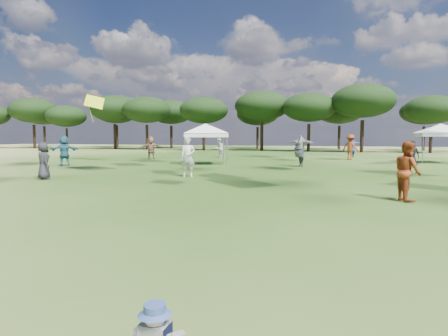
{
  "coord_description": "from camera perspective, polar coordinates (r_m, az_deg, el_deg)",
  "views": [
    {
      "loc": [
        0.83,
        -0.21,
        1.78
      ],
      "look_at": [
        -0.34,
        3.61,
        1.44
      ],
      "focal_mm": 30.0,
      "sensor_mm": 36.0,
      "label": 1
    }
  ],
  "objects": [
    {
      "name": "tree_line",
      "position": [
        47.79,
        19.14,
        8.96
      ],
      "size": [
        108.78,
        17.63,
        7.77
      ],
      "color": "black",
      "rests_on": "ground"
    },
    {
      "name": "tent_left",
      "position": [
        23.72,
        -2.85,
        6.46
      ],
      "size": [
        5.03,
        5.03,
        2.87
      ],
      "rotation": [
        0.0,
        0.0,
        0.38
      ],
      "color": "gray",
      "rests_on": "ground"
    },
    {
      "name": "tent_right",
      "position": [
        28.81,
        30.14,
        5.6
      ],
      "size": [
        5.65,
        5.65,
        2.91
      ],
      "rotation": [
        0.0,
        0.0,
        0.03
      ],
      "color": "gray",
      "rests_on": "ground"
    },
    {
      "name": "festival_crowd",
      "position": [
        22.85,
        11.18,
        2.5
      ],
      "size": [
        29.5,
        23.84,
        1.92
      ],
      "color": "navy",
      "rests_on": "ground"
    }
  ]
}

